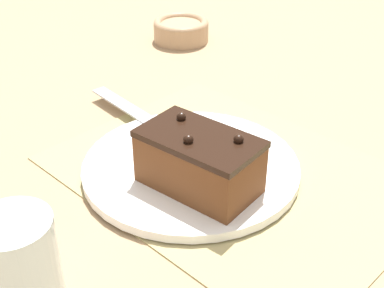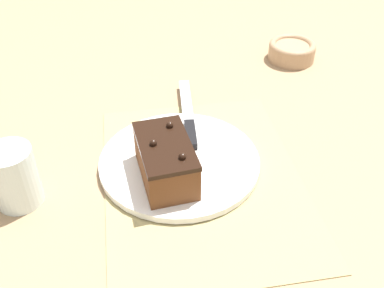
{
  "view_description": "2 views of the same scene",
  "coord_description": "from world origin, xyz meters",
  "px_view_note": "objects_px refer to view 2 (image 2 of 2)",
  "views": [
    {
      "loc": [
        0.37,
        -0.46,
        0.41
      ],
      "look_at": [
        -0.04,
        -0.04,
        0.05
      ],
      "focal_mm": 50.0,
      "sensor_mm": 36.0,
      "label": 1
    },
    {
      "loc": [
        0.57,
        -0.11,
        0.54
      ],
      "look_at": [
        -0.06,
        -0.01,
        0.04
      ],
      "focal_mm": 42.0,
      "sensor_mm": 36.0,
      "label": 2
    }
  ],
  "objects_px": {
    "serving_knife": "(189,122)",
    "drinking_glass": "(14,176)",
    "chocolate_cake": "(166,160)",
    "small_bowl": "(292,50)",
    "cake_plate": "(179,161)"
  },
  "relations": [
    {
      "from": "cake_plate",
      "to": "small_bowl",
      "type": "height_order",
      "value": "small_bowl"
    },
    {
      "from": "drinking_glass",
      "to": "small_bowl",
      "type": "distance_m",
      "value": 0.73
    },
    {
      "from": "small_bowl",
      "to": "cake_plate",
      "type": "bearing_deg",
      "value": -43.18
    },
    {
      "from": "cake_plate",
      "to": "drinking_glass",
      "type": "xyz_separation_m",
      "value": [
        0.04,
        -0.27,
        0.04
      ]
    },
    {
      "from": "chocolate_cake",
      "to": "drinking_glass",
      "type": "height_order",
      "value": "drinking_glass"
    },
    {
      "from": "cake_plate",
      "to": "small_bowl",
      "type": "relative_size",
      "value": 2.51
    },
    {
      "from": "cake_plate",
      "to": "serving_knife",
      "type": "distance_m",
      "value": 0.11
    },
    {
      "from": "chocolate_cake",
      "to": "small_bowl",
      "type": "height_order",
      "value": "chocolate_cake"
    },
    {
      "from": "drinking_glass",
      "to": "serving_knife",
      "type": "bearing_deg",
      "value": 114.73
    },
    {
      "from": "cake_plate",
      "to": "drinking_glass",
      "type": "distance_m",
      "value": 0.28
    },
    {
      "from": "chocolate_cake",
      "to": "serving_knife",
      "type": "bearing_deg",
      "value": 156.42
    },
    {
      "from": "serving_knife",
      "to": "drinking_glass",
      "type": "height_order",
      "value": "drinking_glass"
    },
    {
      "from": "chocolate_cake",
      "to": "small_bowl",
      "type": "distance_m",
      "value": 0.54
    },
    {
      "from": "serving_knife",
      "to": "drinking_glass",
      "type": "distance_m",
      "value": 0.34
    },
    {
      "from": "serving_knife",
      "to": "small_bowl",
      "type": "height_order",
      "value": "small_bowl"
    }
  ]
}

